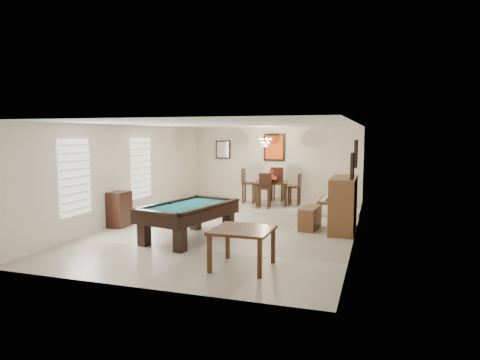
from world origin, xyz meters
The scene contains 25 objects.
ground_plane centered at (0.00, 0.00, -0.01)m, with size 6.00×9.00×0.02m, color beige.
wall_back centered at (0.00, 4.50, 1.30)m, with size 6.00×0.04×2.60m, color silver.
wall_front centered at (0.00, -4.50, 1.30)m, with size 6.00×0.04×2.60m, color silver.
wall_left centered at (-3.00, 0.00, 1.30)m, with size 0.04×9.00×2.60m, color silver.
wall_right centered at (3.00, 0.00, 1.30)m, with size 0.04×9.00×2.60m, color silver.
ceiling centered at (0.00, 0.00, 2.60)m, with size 6.00×9.00×0.04m, color white.
dining_step centered at (0.00, 3.25, 0.06)m, with size 6.00×2.50×0.12m, color beige.
window_left_front centered at (-2.97, -2.20, 1.40)m, with size 0.06×1.00×1.70m, color white.
window_left_rear centered at (-2.97, 0.60, 1.40)m, with size 0.06×1.00×1.70m, color white.
pool_table centered at (-0.54, -1.48, 0.38)m, with size 1.25×2.31×0.77m, color black, non-canonical shape.
square_table centered at (1.24, -3.05, 0.35)m, with size 1.02×1.02×0.71m, color #351A0D, non-canonical shape.
upright_piano centered at (2.54, 0.46, 0.66)m, with size 0.89×1.59×1.32m, color brown, non-canonical shape.
piano_bench centered at (1.88, 0.47, 0.28)m, with size 0.39×0.99×0.55m, color brown.
apothecary_chest centered at (-2.78, -0.80, 0.45)m, with size 0.40×0.60×0.90m, color black.
dining_table centered at (0.24, 3.13, 0.54)m, with size 1.02×1.02×0.85m, color black, non-canonical shape.
flower_vase centered at (0.24, 3.13, 1.10)m, with size 0.16×0.16×0.27m, color #A2280D, non-canonical shape.
dining_chair_south centered at (0.20, 2.34, 0.64)m, with size 0.39×0.39×1.05m, color black, non-canonical shape.
dining_chair_north centered at (0.27, 3.92, 0.69)m, with size 0.42×0.42×1.14m, color black, non-canonical shape.
dining_chair_west centered at (-0.51, 3.12, 0.68)m, with size 0.42×0.42×1.12m, color black, non-canonical shape.
dining_chair_east centered at (0.97, 3.16, 0.62)m, with size 0.37×0.37×1.01m, color black, non-canonical shape.
chandelier centered at (0.00, 3.20, 2.20)m, with size 0.44×0.44×0.60m, color #FFE5B2, non-canonical shape.
back_painting centered at (0.00, 4.46, 1.90)m, with size 0.75×0.06×0.95m, color #D84C14.
back_mirror centered at (-1.90, 4.46, 1.80)m, with size 0.55×0.06×0.65m, color white.
right_picture_upper centered at (2.96, 0.30, 1.90)m, with size 0.06×0.55×0.65m, color slate.
right_picture_lower centered at (2.96, -1.00, 1.70)m, with size 0.06×0.45×0.55m, color gray.
Camera 1 is at (3.47, -10.08, 2.36)m, focal length 32.00 mm.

